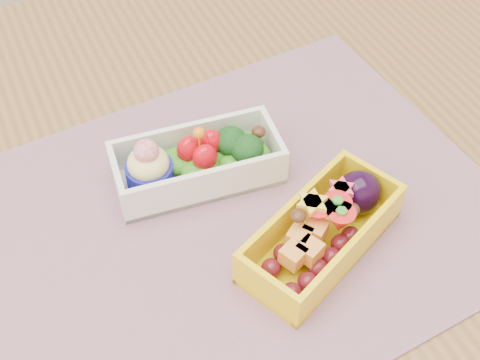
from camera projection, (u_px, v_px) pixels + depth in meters
name	position (u px, v px, depth m)	size (l,w,h in m)	color
table	(192.00, 292.00, 0.62)	(1.20, 0.80, 0.75)	brown
placemat	(235.00, 216.00, 0.55)	(0.45, 0.34, 0.00)	#A16F7C
bento_white	(197.00, 162.00, 0.57)	(0.15, 0.08, 0.06)	silver
bento_yellow	(325.00, 230.00, 0.52)	(0.16, 0.12, 0.05)	yellow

